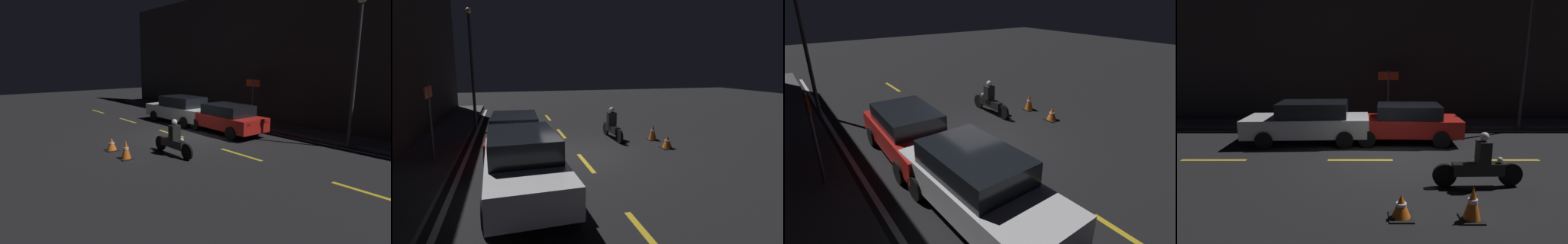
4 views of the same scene
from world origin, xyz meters
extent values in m
plane|color=black|center=(0.00, 0.00, 0.00)|extent=(56.00, 56.00, 0.00)
cube|color=#4C4C4F|center=(0.00, 4.94, 0.08)|extent=(28.00, 1.78, 0.16)
cube|color=gold|center=(-5.50, 0.00, 0.00)|extent=(2.00, 0.14, 0.01)
cube|color=gold|center=(-1.00, 0.00, 0.00)|extent=(2.00, 0.14, 0.01)
cube|color=gold|center=(3.50, 0.00, 0.00)|extent=(2.00, 0.14, 0.01)
cube|color=gold|center=(8.00, 0.00, 0.00)|extent=(2.00, 0.14, 0.01)
cube|color=silver|center=(0.00, 3.80, 0.00)|extent=(25.20, 0.14, 0.01)
cube|color=silver|center=(-3.00, 2.06, 0.64)|extent=(4.51, 1.93, 0.67)
cube|color=black|center=(-2.78, 2.07, 1.24)|extent=(2.51, 1.67, 0.55)
cube|color=red|center=(-0.79, 1.58, 0.80)|extent=(0.07, 0.20, 0.10)
cube|color=red|center=(-0.83, 2.71, 0.80)|extent=(0.07, 0.20, 0.10)
cylinder|color=black|center=(-4.34, 1.15, 0.30)|extent=(0.61, 0.20, 0.61)
cylinder|color=black|center=(-1.59, 1.26, 0.30)|extent=(0.61, 0.20, 0.61)
cylinder|color=black|center=(-1.66, 2.97, 0.30)|extent=(0.61, 0.20, 0.61)
cube|color=red|center=(0.50, 2.15, 0.61)|extent=(4.21, 1.84, 0.62)
cube|color=black|center=(0.71, 2.14, 1.16)|extent=(2.34, 1.61, 0.49)
cube|color=red|center=(2.53, 1.53, 0.76)|extent=(0.07, 0.20, 0.10)
cube|color=red|center=(2.57, 2.63, 0.76)|extent=(0.07, 0.20, 0.10)
cylinder|color=black|center=(-0.82, 1.36, 0.30)|extent=(0.61, 0.20, 0.61)
cylinder|color=black|center=(-0.76, 3.02, 0.30)|extent=(0.61, 0.20, 0.61)
cylinder|color=black|center=(1.76, 1.27, 0.30)|extent=(0.61, 0.20, 0.61)
cylinder|color=black|center=(1.82, 2.94, 0.30)|extent=(0.61, 0.20, 0.61)
cylinder|color=black|center=(2.73, -1.92, 0.29)|extent=(0.58, 0.09, 0.58)
cylinder|color=black|center=(1.12, -1.96, 0.29)|extent=(0.58, 0.11, 0.58)
cube|color=black|center=(1.93, -1.94, 0.44)|extent=(1.24, 0.27, 0.30)
sphere|color=#F2EABF|center=(2.45, -1.93, 0.67)|extent=(0.14, 0.14, 0.14)
cube|color=black|center=(2.03, -1.94, 0.86)|extent=(0.29, 0.37, 0.55)
sphere|color=silver|center=(2.03, -1.94, 1.25)|extent=(0.22, 0.22, 0.22)
cube|color=black|center=(-0.06, -3.45, 0.01)|extent=(0.48, 0.48, 0.03)
cone|color=orange|center=(-0.06, -3.45, 0.26)|extent=(0.37, 0.37, 0.46)
cylinder|color=white|center=(-0.06, -3.45, 0.29)|extent=(0.20, 0.20, 0.06)
cube|color=black|center=(1.30, -3.52, 0.01)|extent=(0.43, 0.43, 0.03)
cone|color=orange|center=(1.30, -3.52, 0.36)|extent=(0.33, 0.33, 0.66)
cylinder|color=white|center=(1.30, -3.52, 0.39)|extent=(0.18, 0.18, 0.08)
cylinder|color=#4C4C51|center=(0.08, 4.68, 1.36)|extent=(0.08, 0.08, 2.40)
cube|color=red|center=(0.08, 4.68, 2.31)|extent=(0.90, 0.05, 0.36)
cylinder|color=#333338|center=(5.67, 3.90, 2.75)|extent=(0.14, 0.14, 5.50)
camera|label=1|loc=(10.84, -8.22, 3.31)|focal=28.00mm
camera|label=2|loc=(-10.12, 2.39, 3.08)|focal=28.00mm
camera|label=3|loc=(-7.49, 5.22, 4.54)|focal=28.00mm
camera|label=4|loc=(-0.62, -8.90, 3.06)|focal=28.00mm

